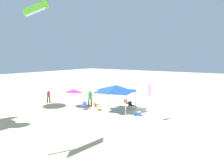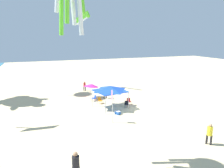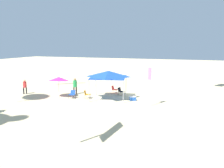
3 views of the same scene
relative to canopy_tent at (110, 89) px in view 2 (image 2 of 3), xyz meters
The scene contains 14 objects.
ground 4.58m from the canopy_tent, 122.19° to the right, with size 120.00×120.00×0.10m, color beige.
canopy_tent is the anchor object (origin of this frame).
beach_umbrella 5.24m from the canopy_tent, 11.79° to the left, with size 2.10×2.12×2.24m.
folding_chair_near_cooler 4.21m from the canopy_tent, 17.64° to the left, with size 0.62×0.70×0.82m.
folding_chair_facing_ocean 3.47m from the canopy_tent, 81.95° to the right, with size 0.66×0.58×0.82m.
folding_chair_right_of_tent 2.93m from the canopy_tent, 106.92° to the right, with size 0.74×0.67×0.82m.
folding_chair_left_of_tent 3.00m from the canopy_tent, 17.65° to the left, with size 0.73×0.65×0.82m.
cooler_box 3.41m from the canopy_tent, behind, with size 0.74×0.65×0.40m.
banner_flag 4.78m from the canopy_tent, 163.49° to the left, with size 0.36×0.06×3.55m.
person_beachcomber 14.08m from the canopy_tent, 151.91° to the left, with size 0.45×0.49×1.91m.
person_watching_sky 12.63m from the canopy_tent, 158.48° to the right, with size 0.44×0.44×1.85m.
person_kite_handler 4.53m from the canopy_tent, ahead, with size 0.42×0.44×1.78m.
person_far_stroller 9.66m from the canopy_tent, ahead, with size 0.39×0.39×1.62m.
kite_parafoil_lime 15.13m from the canopy_tent, ahead, with size 3.08×2.19×2.14m.
Camera 2 is at (-22.05, 11.70, 8.76)m, focal length 33.90 mm.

